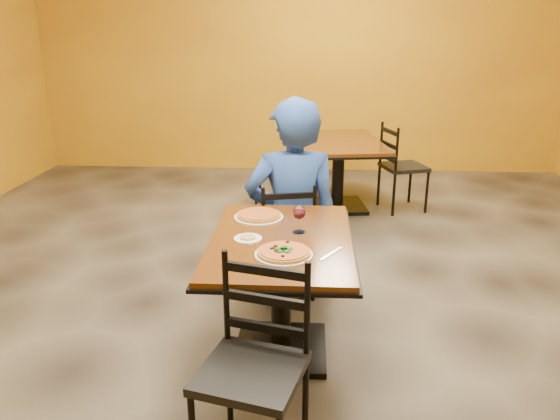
# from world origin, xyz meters

# --- Properties ---
(floor) EXTENTS (7.00, 8.00, 0.01)m
(floor) POSITION_xyz_m (0.00, 0.00, 0.00)
(floor) COLOR black
(floor) RESTS_ON ground
(wall_back) EXTENTS (7.00, 0.01, 3.00)m
(wall_back) POSITION_xyz_m (0.00, 4.00, 1.50)
(wall_back) COLOR gold
(wall_back) RESTS_ON ground
(table_main) EXTENTS (0.83, 1.23, 0.75)m
(table_main) POSITION_xyz_m (0.00, -0.50, 0.56)
(table_main) COLOR #592C0E
(table_main) RESTS_ON floor
(table_second) EXTENTS (1.06, 1.43, 0.75)m
(table_second) POSITION_xyz_m (0.46, 2.31, 0.56)
(table_second) COLOR #592C0E
(table_second) RESTS_ON floor
(chair_main_near) EXTENTS (0.52, 0.52, 0.95)m
(chair_main_near) POSITION_xyz_m (-0.08, -1.40, 0.47)
(chair_main_near) COLOR black
(chair_main_near) RESTS_ON floor
(chair_main_far) EXTENTS (0.47, 0.47, 0.87)m
(chair_main_far) POSITION_xyz_m (-0.02, 0.30, 0.44)
(chair_main_far) COLOR black
(chair_main_far) RESTS_ON floor
(chair_second_left) EXTENTS (0.40, 0.40, 0.85)m
(chair_second_left) POSITION_xyz_m (-0.24, 2.31, 0.43)
(chair_second_left) COLOR black
(chair_second_left) RESTS_ON floor
(chair_second_right) EXTENTS (0.53, 0.53, 0.93)m
(chair_second_right) POSITION_xyz_m (1.16, 2.31, 0.47)
(chair_second_right) COLOR black
(chair_second_right) RESTS_ON floor
(diner) EXTENTS (0.75, 0.55, 1.45)m
(diner) POSITION_xyz_m (0.04, 0.33, 0.73)
(diner) COLOR #1A4794
(diner) RESTS_ON floor
(plate_main) EXTENTS (0.31, 0.31, 0.01)m
(plate_main) POSITION_xyz_m (0.03, -0.75, 0.76)
(plate_main) COLOR white
(plate_main) RESTS_ON table_main
(pizza_main) EXTENTS (0.28, 0.28, 0.02)m
(pizza_main) POSITION_xyz_m (0.03, -0.75, 0.77)
(pizza_main) COLOR #89310A
(pizza_main) RESTS_ON plate_main
(plate_far) EXTENTS (0.31, 0.31, 0.01)m
(plate_far) POSITION_xyz_m (-0.16, -0.17, 0.76)
(plate_far) COLOR white
(plate_far) RESTS_ON table_main
(pizza_far) EXTENTS (0.28, 0.28, 0.02)m
(pizza_far) POSITION_xyz_m (-0.16, -0.17, 0.77)
(pizza_far) COLOR #B96E23
(pizza_far) RESTS_ON plate_far
(side_plate) EXTENTS (0.16, 0.16, 0.01)m
(side_plate) POSITION_xyz_m (-0.19, -0.54, 0.76)
(side_plate) COLOR white
(side_plate) RESTS_ON table_main
(dip) EXTENTS (0.09, 0.09, 0.01)m
(dip) POSITION_xyz_m (-0.19, -0.54, 0.76)
(dip) COLOR #A58450
(dip) RESTS_ON side_plate
(wine_glass) EXTENTS (0.08, 0.08, 0.18)m
(wine_glass) POSITION_xyz_m (0.10, -0.41, 0.84)
(wine_glass) COLOR white
(wine_glass) RESTS_ON table_main
(fork) EXTENTS (0.08, 0.18, 0.00)m
(fork) POSITION_xyz_m (-0.13, -0.70, 0.75)
(fork) COLOR silver
(fork) RESTS_ON table_main
(knife) EXTENTS (0.13, 0.18, 0.00)m
(knife) POSITION_xyz_m (0.28, -0.71, 0.75)
(knife) COLOR silver
(knife) RESTS_ON table_main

